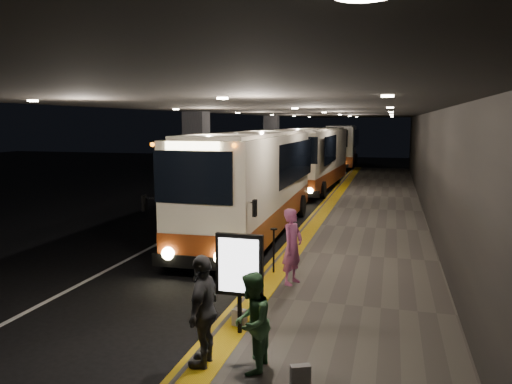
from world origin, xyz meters
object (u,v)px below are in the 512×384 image
at_px(coach_third, 341,147).
at_px(bag_polka, 300,377).
at_px(passenger_waiting_green, 252,322).
at_px(bag_plain, 239,318).
at_px(passenger_waiting_grey, 203,310).
at_px(coach_second, 314,161).
at_px(passenger_boarding, 292,246).
at_px(info_sign, 239,267).
at_px(stanchion_post, 274,251).
at_px(coach_main, 254,187).

distance_m(coach_third, bag_polka, 39.37).
distance_m(passenger_waiting_green, bag_plain, 1.84).
bearing_deg(bag_polka, passenger_waiting_grey, 168.92).
bearing_deg(coach_second, passenger_boarding, -80.46).
distance_m(passenger_waiting_grey, info_sign, 1.35).
relative_size(coach_second, bag_polka, 31.87).
bearing_deg(stanchion_post, bag_polka, -72.79).
bearing_deg(coach_second, bag_plain, -82.69).
xyz_separation_m(coach_main, passenger_boarding, (2.48, -5.50, -0.64)).
height_order(coach_main, passenger_boarding, coach_main).
bearing_deg(coach_main, coach_second, 87.30).
distance_m(passenger_waiting_grey, bag_polka, 1.81).
relative_size(coach_main, stanchion_post, 9.95).
height_order(coach_main, coach_third, coach_third).
distance_m(passenger_waiting_green, passenger_waiting_grey, 0.80).
distance_m(coach_third, info_sign, 37.65).
bearing_deg(passenger_waiting_grey, coach_second, -177.72).
bearing_deg(passenger_boarding, bag_polka, -148.99).
height_order(passenger_boarding, bag_plain, passenger_boarding).
bearing_deg(info_sign, bag_polka, -47.80).
distance_m(passenger_boarding, passenger_waiting_green, 4.36).
bearing_deg(info_sign, passenger_waiting_green, -64.53).
bearing_deg(passenger_boarding, coach_third, 22.17).
bearing_deg(coach_second, stanchion_post, -82.21).
xyz_separation_m(coach_second, bag_plain, (1.78, -20.83, -1.39)).
bearing_deg(bag_plain, info_sign, -72.38).
height_order(coach_third, stanchion_post, coach_third).
xyz_separation_m(coach_second, info_sign, (1.89, -21.15, -0.29)).
relative_size(passenger_waiting_grey, bag_plain, 5.53).
bearing_deg(bag_plain, coach_third, 92.75).
xyz_separation_m(passenger_waiting_grey, info_sign, (0.20, 1.28, 0.36)).
height_order(coach_second, bag_plain, coach_second).
xyz_separation_m(coach_third, passenger_boarding, (2.27, -34.52, -0.67)).
relative_size(passenger_boarding, passenger_waiting_grey, 1.01).
distance_m(passenger_waiting_grey, bag_plain, 1.77).
xyz_separation_m(coach_second, passenger_waiting_grey, (1.69, -22.43, -0.64)).
bearing_deg(passenger_waiting_grey, info_sign, 169.13).
bearing_deg(coach_second, bag_polka, -79.32).
bearing_deg(info_sign, passenger_boarding, 83.67).
bearing_deg(passenger_waiting_green, bag_plain, -157.21).
xyz_separation_m(passenger_boarding, passenger_waiting_grey, (-0.57, -4.36, -0.01)).
xyz_separation_m(passenger_waiting_green, bag_polka, (0.83, -0.33, -0.61)).
distance_m(passenger_waiting_grey, stanchion_post, 5.09).
distance_m(coach_third, bag_plain, 37.35).
bearing_deg(bag_plain, passenger_waiting_grey, -93.53).
height_order(coach_main, passenger_waiting_grey, coach_main).
bearing_deg(bag_polka, bag_plain, 128.41).
bearing_deg(coach_main, info_sign, -77.89).
relative_size(passenger_boarding, bag_plain, 5.58).
bearing_deg(bag_polka, stanchion_post, 107.21).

